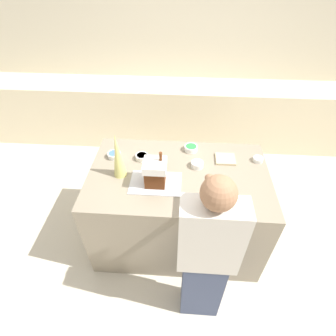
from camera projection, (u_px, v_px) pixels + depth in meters
name	position (u px, v px, depth m)	size (l,w,h in m)	color
ground_plane	(177.00, 234.00, 2.93)	(12.00, 12.00, 0.00)	beige
wall_back	(185.00, 50.00, 3.69)	(8.00, 0.05, 2.60)	beige
back_cabinet_block	(183.00, 114.00, 4.00)	(6.00, 0.60, 0.92)	beige
kitchen_island	(178.00, 208.00, 2.62)	(1.61, 0.98, 0.93)	gray
baking_tray	(156.00, 183.00, 2.22)	(0.43, 0.29, 0.01)	silver
gingerbread_house	(155.00, 172.00, 2.14)	(0.19, 0.18, 0.30)	#5B2D14
decorative_tree	(118.00, 156.00, 2.17)	(0.11, 0.11, 0.42)	#DBD675
candy_bowl_front_corner	(191.00, 148.00, 2.55)	(0.13, 0.13, 0.05)	white
candy_bowl_near_tray_right	(142.00, 157.00, 2.45)	(0.12, 0.12, 0.05)	white
candy_bowl_near_tray_left	(258.00, 159.00, 2.43)	(0.09, 0.09, 0.04)	white
candy_bowl_behind_tray	(114.00, 155.00, 2.47)	(0.12, 0.12, 0.05)	white
candy_bowl_center_rear	(197.00, 164.00, 2.37)	(0.11, 0.11, 0.05)	white
cookbook	(225.00, 159.00, 2.45)	(0.18, 0.17, 0.02)	#CCB78C
person	(207.00, 257.00, 1.84)	(0.41, 0.52, 1.57)	#424C6B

